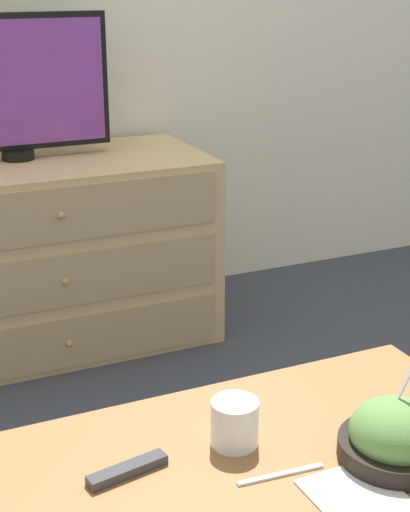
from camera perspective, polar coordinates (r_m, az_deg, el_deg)
ground_plane at (r=3.33m, az=-10.66°, el=-3.44°), size 12.00×12.00×0.00m
dresser at (r=2.89m, az=-11.58°, el=0.14°), size 1.18×0.59×0.68m
tv at (r=2.80m, az=-13.86°, el=11.98°), size 0.67×0.11×0.49m
coffee_table at (r=1.49m, az=4.97°, el=-16.82°), size 0.96×0.61×0.48m
takeout_bowl at (r=1.48m, az=13.68°, el=-12.71°), size 0.20×0.20×0.19m
drink_cup at (r=1.48m, az=2.17°, el=-12.20°), size 0.09×0.09×0.09m
napkin at (r=1.40m, az=10.92°, el=-16.68°), size 0.16×0.16×0.00m
knife at (r=1.42m, az=5.53°, el=-15.53°), size 0.16×0.02×0.01m
remote_control at (r=1.42m, az=-5.66°, el=-15.22°), size 0.15×0.06×0.02m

